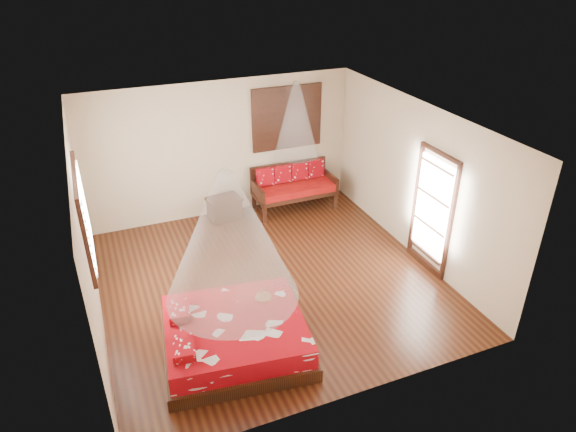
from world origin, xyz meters
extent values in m
cube|color=#33150B|center=(0.00, 0.00, -0.01)|extent=(5.50, 5.50, 0.02)
cube|color=white|center=(0.00, 0.00, 2.81)|extent=(5.50, 5.50, 0.02)
cube|color=beige|center=(-2.76, 0.00, 1.40)|extent=(0.02, 5.50, 2.80)
cube|color=beige|center=(2.76, 0.00, 1.40)|extent=(0.02, 5.50, 2.80)
cube|color=beige|center=(0.00, 2.76, 1.40)|extent=(5.50, 0.02, 2.80)
cube|color=beige|center=(0.00, -2.76, 1.40)|extent=(5.50, 0.02, 2.80)
cube|color=black|center=(-1.04, -1.39, 0.10)|extent=(2.21, 2.05, 0.20)
cube|color=#93040E|center=(-1.04, -1.39, 0.35)|extent=(2.10, 1.94, 0.30)
cube|color=#93040E|center=(-1.81, -1.67, 0.57)|extent=(0.35, 0.55, 0.13)
cube|color=#93040E|center=(-1.71, -0.92, 0.57)|extent=(0.35, 0.55, 0.13)
cube|color=black|center=(0.61, 1.97, 0.21)|extent=(0.08, 0.08, 0.42)
cube|color=black|center=(2.22, 1.97, 0.21)|extent=(0.08, 0.08, 0.42)
cube|color=black|center=(0.61, 2.63, 0.21)|extent=(0.08, 0.08, 0.42)
cube|color=black|center=(2.22, 2.63, 0.21)|extent=(0.08, 0.08, 0.42)
cube|color=black|center=(1.42, 2.30, 0.38)|extent=(1.74, 0.77, 0.08)
cube|color=maroon|center=(1.42, 2.30, 0.49)|extent=(1.68, 0.71, 0.14)
cube|color=black|center=(1.42, 2.65, 0.67)|extent=(1.74, 0.06, 0.55)
cube|color=black|center=(0.59, 2.30, 0.54)|extent=(0.06, 0.77, 0.30)
cube|color=black|center=(2.24, 2.30, 0.54)|extent=(0.06, 0.77, 0.30)
cube|color=#93040E|center=(0.84, 2.53, 0.74)|extent=(0.37, 0.19, 0.38)
cube|color=#93040E|center=(1.22, 2.53, 0.74)|extent=(0.37, 0.19, 0.38)
cube|color=#93040E|center=(1.61, 2.53, 0.74)|extent=(0.37, 0.19, 0.38)
cube|color=#93040E|center=(1.99, 2.53, 0.74)|extent=(0.37, 0.19, 0.38)
cube|color=black|center=(-0.10, 2.45, 0.20)|extent=(0.68, 0.53, 0.41)
cube|color=black|center=(-0.10, 2.45, 0.43)|extent=(0.73, 0.58, 0.05)
cube|color=black|center=(1.42, 2.72, 1.90)|extent=(1.52, 0.06, 1.32)
cube|color=black|center=(1.42, 2.71, 1.90)|extent=(1.35, 0.04, 1.10)
cube|color=black|center=(-2.72, 0.20, 1.70)|extent=(0.08, 1.74, 1.34)
cube|color=white|center=(-2.68, 0.20, 1.70)|extent=(0.04, 1.54, 1.10)
cube|color=black|center=(2.72, -0.60, 1.05)|extent=(0.08, 1.02, 2.16)
cube|color=white|center=(2.70, -0.60, 1.15)|extent=(0.03, 0.82, 1.70)
cylinder|color=brown|center=(-0.50, -1.04, 0.52)|extent=(0.24, 0.24, 0.03)
cone|color=white|center=(-1.04, -1.39, 1.85)|extent=(1.76, 1.76, 1.80)
cone|color=white|center=(1.42, 2.25, 2.00)|extent=(0.90, 0.90, 1.50)
camera|label=1|loc=(-2.46, -6.78, 5.14)|focal=32.00mm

